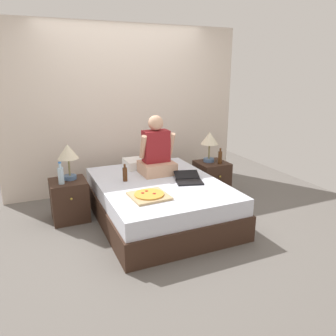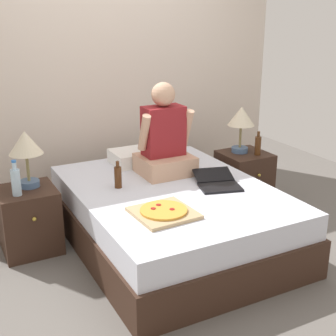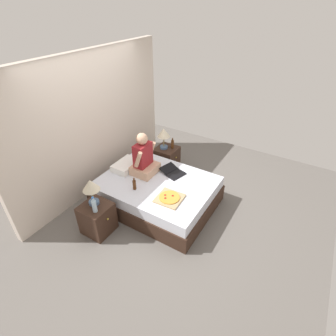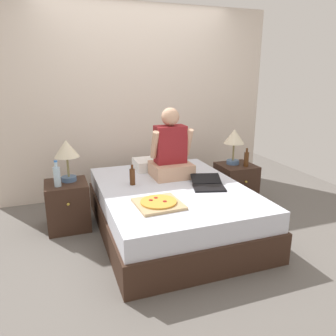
# 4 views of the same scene
# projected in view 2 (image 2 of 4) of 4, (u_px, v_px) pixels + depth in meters

# --- Properties ---
(ground_plane) EXTENTS (5.73, 5.73, 0.00)m
(ground_plane) POSITION_uv_depth(u_px,v_px,m) (171.00, 244.00, 3.88)
(ground_plane) COLOR #66605B
(wall_back) EXTENTS (3.73, 0.12, 2.50)m
(wall_back) POSITION_uv_depth(u_px,v_px,m) (108.00, 73.00, 4.61)
(wall_back) COLOR beige
(wall_back) RESTS_ON ground
(bed) EXTENTS (1.50, 1.98, 0.50)m
(bed) POSITION_uv_depth(u_px,v_px,m) (171.00, 217.00, 3.80)
(bed) COLOR #382319
(bed) RESTS_ON ground
(nightstand_left) EXTENTS (0.44, 0.47, 0.52)m
(nightstand_left) POSITION_uv_depth(u_px,v_px,m) (29.00, 220.00, 3.71)
(nightstand_left) COLOR #382319
(nightstand_left) RESTS_ON ground
(lamp_on_left_nightstand) EXTENTS (0.26, 0.26, 0.45)m
(lamp_on_left_nightstand) POSITION_uv_depth(u_px,v_px,m) (26.00, 147.00, 3.58)
(lamp_on_left_nightstand) COLOR #4C6B93
(lamp_on_left_nightstand) RESTS_ON nightstand_left
(water_bottle) EXTENTS (0.07, 0.07, 0.28)m
(water_bottle) POSITION_uv_depth(u_px,v_px,m) (16.00, 181.00, 3.48)
(water_bottle) COLOR silver
(water_bottle) RESTS_ON nightstand_left
(nightstand_right) EXTENTS (0.44, 0.47, 0.52)m
(nightstand_right) POSITION_uv_depth(u_px,v_px,m) (244.00, 178.00, 4.63)
(nightstand_right) COLOR #382319
(nightstand_right) RESTS_ON ground
(lamp_on_right_nightstand) EXTENTS (0.26, 0.26, 0.45)m
(lamp_on_right_nightstand) POSITION_uv_depth(u_px,v_px,m) (241.00, 119.00, 4.47)
(lamp_on_right_nightstand) COLOR #4C6B93
(lamp_on_right_nightstand) RESTS_ON nightstand_right
(beer_bottle) EXTENTS (0.06, 0.06, 0.23)m
(beer_bottle) POSITION_uv_depth(u_px,v_px,m) (258.00, 145.00, 4.46)
(beer_bottle) COLOR #512D14
(beer_bottle) RESTS_ON nightstand_right
(pillow) EXTENTS (0.52, 0.34, 0.12)m
(pillow) POSITION_uv_depth(u_px,v_px,m) (140.00, 156.00, 4.31)
(pillow) COLOR white
(pillow) RESTS_ON bed
(person_seated) EXTENTS (0.47, 0.40, 0.78)m
(person_seated) POSITION_uv_depth(u_px,v_px,m) (164.00, 141.00, 3.96)
(person_seated) COLOR tan
(person_seated) RESTS_ON bed
(laptop) EXTENTS (0.42, 0.48, 0.07)m
(laptop) POSITION_uv_depth(u_px,v_px,m) (218.00, 183.00, 3.76)
(laptop) COLOR black
(laptop) RESTS_ON bed
(pizza_box) EXTENTS (0.42, 0.42, 0.05)m
(pizza_box) POSITION_uv_depth(u_px,v_px,m) (164.00, 212.00, 3.22)
(pizza_box) COLOR tan
(pizza_box) RESTS_ON bed
(beer_bottle_on_bed) EXTENTS (0.06, 0.06, 0.22)m
(beer_bottle_on_bed) POSITION_uv_depth(u_px,v_px,m) (118.00, 177.00, 3.69)
(beer_bottle_on_bed) COLOR #4C2811
(beer_bottle_on_bed) RESTS_ON bed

